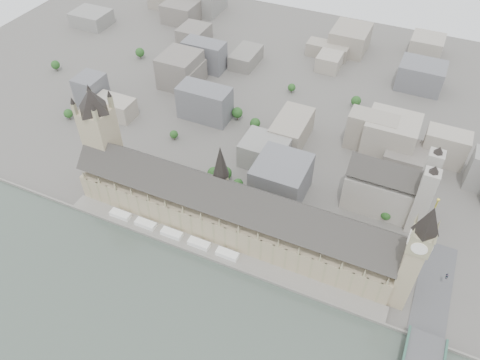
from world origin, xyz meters
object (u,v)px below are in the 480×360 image
at_px(palace_of_westminster, 230,211).
at_px(westminster_abbey, 390,189).
at_px(victoria_tower, 101,135).
at_px(elizabeth_tower, 416,252).
at_px(car_approach, 447,276).

distance_m(palace_of_westminster, westminster_abbey, 134.09).
bearing_deg(victoria_tower, westminster_abbey, 16.50).
bearing_deg(westminster_abbey, elizabeth_tower, -72.71).
relative_size(palace_of_westminster, westminster_abbey, 3.90).
bearing_deg(victoria_tower, palace_of_westminster, -2.96).
bearing_deg(car_approach, palace_of_westminster, -171.12).
bearing_deg(elizabeth_tower, westminster_abbey, 107.29).
relative_size(westminster_abbey, car_approach, 15.66).
height_order(elizabeth_tower, car_approach, elizabeth_tower).
height_order(elizabeth_tower, westminster_abbey, elizabeth_tower).
bearing_deg(car_approach, victoria_tower, -174.80).
relative_size(elizabeth_tower, victoria_tower, 1.07).
bearing_deg(westminster_abbey, palace_of_westminster, -145.83).
distance_m(palace_of_westminster, elizabeth_tower, 142.94).
relative_size(victoria_tower, westminster_abbey, 1.47).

